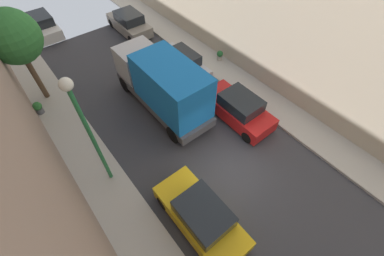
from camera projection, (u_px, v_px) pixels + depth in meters
name	position (u px, v px, depth m)	size (l,w,h in m)	color
ground	(228.00, 169.00, 12.30)	(32.00, 32.00, 0.00)	#38383D
sidewalk_left	(138.00, 236.00, 10.24)	(2.00, 44.00, 0.15)	#B7B2A8
sidewalk_right	(293.00, 119.00, 14.24)	(2.00, 44.00, 0.15)	#B7B2A8
parked_car_left_2	(201.00, 217.00, 10.09)	(1.78, 4.20, 1.57)	gold
parked_car_left_3	(42.00, 25.00, 19.55)	(1.78, 4.20, 1.57)	white
parked_car_right_1	(238.00, 108.00, 13.89)	(1.78, 4.20, 1.57)	red
parked_car_right_2	(181.00, 64.00, 16.45)	(1.78, 4.20, 1.57)	silver
parked_car_right_3	(129.00, 23.00, 19.76)	(1.78, 4.20, 1.57)	gray
delivery_truck	(163.00, 84.00, 13.54)	(2.26, 6.60, 3.38)	#4C4C51
street_tree_0	(13.00, 37.00, 12.36)	(2.68, 2.68, 5.24)	brown
potted_plant_2	(220.00, 55.00, 17.42)	(0.41, 0.41, 0.67)	#B2A899
potted_plant_4	(38.00, 108.00, 14.16)	(0.47, 0.47, 0.75)	slate
lamp_post	(85.00, 123.00, 8.97)	(0.44, 0.44, 5.77)	#26723F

